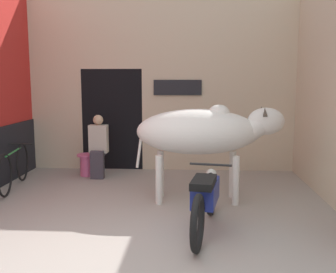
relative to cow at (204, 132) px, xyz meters
name	(u,v)px	position (x,y,z in m)	size (l,w,h in m)	color
ground_plane	(129,261)	(-0.85, -2.18, -1.11)	(30.00, 30.00, 0.00)	#9E9389
wall_back_with_doorway	(145,93)	(-1.20, 2.37, 0.52)	(5.55, 0.93, 3.83)	beige
cow	(204,132)	(0.00, 0.00, 0.00)	(2.32, 0.79, 1.53)	silver
motorcycle_near	(205,197)	(-0.02, -1.28, -0.67)	(0.58, 1.91, 0.78)	black
bicycle	(14,168)	(-3.32, 0.52, -0.73)	(0.44, 1.75, 0.74)	black
shopkeeper_seated	(98,145)	(-2.02, 1.38, -0.45)	(0.36, 0.33, 1.23)	#3D3842
plastic_stool	(87,164)	(-2.29, 1.49, -0.87)	(0.38, 0.38, 0.44)	#DB6093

